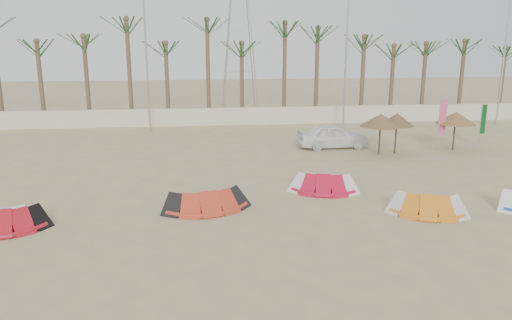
{
  "coord_description": "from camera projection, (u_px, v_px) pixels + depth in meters",
  "views": [
    {
      "loc": [
        -2.35,
        -15.33,
        6.79
      ],
      "look_at": [
        0.0,
        6.0,
        1.3
      ],
      "focal_mm": 35.0,
      "sensor_mm": 36.0,
      "label": 1
    }
  ],
  "objects": [
    {
      "name": "palm_line",
      "position": [
        240.0,
        37.0,
        37.8
      ],
      "size": [
        52.0,
        4.0,
        7.7
      ],
      "color": "brown",
      "rests_on": "ground"
    },
    {
      "name": "lamp_c",
      "position": [
        347.0,
        48.0,
        35.38
      ],
      "size": [
        1.25,
        0.14,
        11.0
      ],
      "color": "#A5A8AD",
      "rests_on": "ground"
    },
    {
      "name": "boundary_wall",
      "position": [
        233.0,
        116.0,
        37.72
      ],
      "size": [
        60.0,
        0.3,
        1.3
      ],
      "primitive_type": "cube",
      "color": "beige",
      "rests_on": "ground"
    },
    {
      "name": "kite_orange",
      "position": [
        424.0,
        202.0,
        19.29
      ],
      "size": [
        3.27,
        2.31,
        0.9
      ],
      "color": "orange",
      "rests_on": "ground"
    },
    {
      "name": "kite_red_right",
      "position": [
        322.0,
        182.0,
        22.01
      ],
      "size": [
        3.21,
        2.12,
        0.9
      ],
      "color": "red",
      "rests_on": "ground"
    },
    {
      "name": "parasol_left",
      "position": [
        397.0,
        119.0,
        28.39
      ],
      "size": [
        1.94,
        1.94,
        2.35
      ],
      "color": "#4C331E",
      "rests_on": "ground"
    },
    {
      "name": "lamp_d",
      "position": [
        506.0,
        47.0,
        36.65
      ],
      "size": [
        1.25,
        0.14,
        11.0
      ],
      "color": "#A5A8AD",
      "rests_on": "ground"
    },
    {
      "name": "kite_red_mid",
      "position": [
        207.0,
        198.0,
        19.83
      ],
      "size": [
        3.63,
        2.17,
        0.9
      ],
      "color": "red",
      "rests_on": "ground"
    },
    {
      "name": "parasol_right",
      "position": [
        456.0,
        118.0,
        29.37
      ],
      "size": [
        2.3,
        2.3,
        2.27
      ],
      "color": "#4C331E",
      "rests_on": "ground"
    },
    {
      "name": "pylon",
      "position": [
        240.0,
        112.0,
        43.77
      ],
      "size": [
        3.0,
        3.0,
        14.0
      ],
      "primitive_type": null,
      "color": "#A5A8AD",
      "rests_on": "ground"
    },
    {
      "name": "flag_green",
      "position": [
        483.0,
        121.0,
        30.15
      ],
      "size": [
        0.44,
        0.15,
        2.74
      ],
      "color": "#A5A8AD",
      "rests_on": "ground"
    },
    {
      "name": "ground",
      "position": [
        276.0,
        242.0,
        16.7
      ],
      "size": [
        120.0,
        120.0,
        0.0
      ],
      "primitive_type": "plane",
      "color": "tan",
      "rests_on": "ground"
    },
    {
      "name": "lamp_b",
      "position": [
        146.0,
        48.0,
        33.9
      ],
      "size": [
        1.25,
        0.14,
        11.0
      ],
      "color": "#A5A8AD",
      "rests_on": "ground"
    },
    {
      "name": "parasol_mid",
      "position": [
        381.0,
        120.0,
        28.18
      ],
      "size": [
        2.34,
        2.34,
        2.35
      ],
      "color": "#4C331E",
      "rests_on": "ground"
    },
    {
      "name": "flag_pink",
      "position": [
        442.0,
        119.0,
        29.07
      ],
      "size": [
        0.45,
        0.05,
        3.24
      ],
      "color": "#A5A8AD",
      "rests_on": "ground"
    },
    {
      "name": "kite_red_left",
      "position": [
        6.0,
        217.0,
        17.72
      ],
      "size": [
        3.28,
        2.11,
        0.9
      ],
      "color": "#AF1520",
      "rests_on": "ground"
    },
    {
      "name": "car",
      "position": [
        333.0,
        136.0,
        30.18
      ],
      "size": [
        4.32,
        1.93,
        1.44
      ],
      "primitive_type": "imported",
      "rotation": [
        0.0,
        0.0,
        1.62
      ],
      "color": "white",
      "rests_on": "ground"
    }
  ]
}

